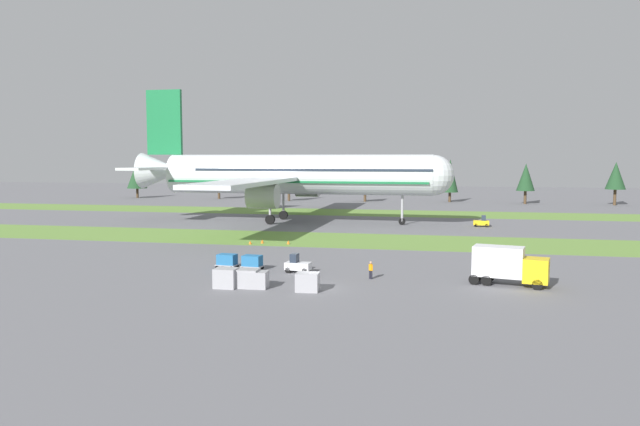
% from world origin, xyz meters
% --- Properties ---
extents(ground_plane, '(400.00, 400.00, 0.00)m').
position_xyz_m(ground_plane, '(0.00, 0.00, 0.00)').
color(ground_plane, slate).
extents(grass_strip_near, '(320.00, 15.73, 0.01)m').
position_xyz_m(grass_strip_near, '(0.00, 32.55, 0.00)').
color(grass_strip_near, olive).
rests_on(grass_strip_near, ground).
extents(grass_strip_far, '(320.00, 15.73, 0.01)m').
position_xyz_m(grass_strip_far, '(0.00, 76.02, 0.00)').
color(grass_strip_far, olive).
rests_on(grass_strip_far, ground).
extents(airliner, '(58.55, 72.31, 24.49)m').
position_xyz_m(airliner, '(-16.33, 54.30, 8.79)').
color(airliner, silver).
rests_on(airliner, ground).
extents(baggage_tug, '(2.70, 1.52, 1.97)m').
position_xyz_m(baggage_tug, '(-3.52, 7.33, 0.81)').
color(baggage_tug, silver).
rests_on(baggage_tug, ground).
extents(cargo_dolly_lead, '(2.32, 1.68, 1.55)m').
position_xyz_m(cargo_dolly_lead, '(-8.52, 7.77, 0.92)').
color(cargo_dolly_lead, '#A3A3A8').
rests_on(cargo_dolly_lead, ground).
extents(cargo_dolly_second, '(2.32, 1.68, 1.55)m').
position_xyz_m(cargo_dolly_second, '(-11.41, 8.02, 0.92)').
color(cargo_dolly_second, '#A3A3A8').
rests_on(cargo_dolly_second, ground).
extents(catering_truck, '(7.29, 3.75, 3.58)m').
position_xyz_m(catering_truck, '(17.11, 5.27, 1.95)').
color(catering_truck, yellow).
rests_on(catering_truck, ground).
extents(pushback_tractor, '(2.62, 1.34, 1.97)m').
position_xyz_m(pushback_tractor, '(17.49, 53.82, 0.81)').
color(pushback_tractor, yellow).
rests_on(pushback_tractor, ground).
extents(ground_crew_marshaller, '(0.44, 0.41, 1.74)m').
position_xyz_m(ground_crew_marshaller, '(4.28, 5.58, 0.95)').
color(ground_crew_marshaller, black).
rests_on(ground_crew_marshaller, ground).
extents(uld_container_0, '(2.09, 1.71, 1.53)m').
position_xyz_m(uld_container_0, '(-5.38, -0.58, 0.77)').
color(uld_container_0, '#A3A3A8').
rests_on(uld_container_0, ground).
extents(uld_container_1, '(2.00, 1.60, 1.79)m').
position_xyz_m(uld_container_1, '(-8.14, -1.08, 0.90)').
color(uld_container_1, '#A3A3A8').
rests_on(uld_container_1, ground).
extents(uld_container_2, '(2.09, 1.71, 1.65)m').
position_xyz_m(uld_container_2, '(-0.55, -0.96, 0.83)').
color(uld_container_2, '#A3A3A8').
rests_on(uld_container_2, ground).
extents(uld_container_3, '(2.03, 1.64, 1.70)m').
position_xyz_m(uld_container_3, '(-6.24, -0.57, 0.85)').
color(uld_container_3, '#A3A3A8').
rests_on(uld_container_3, ground).
extents(taxiway_marker_0, '(0.44, 0.44, 0.52)m').
position_xyz_m(taxiway_marker_0, '(-13.36, 27.06, 0.26)').
color(taxiway_marker_0, orange).
rests_on(taxiway_marker_0, ground).
extents(taxiway_marker_1, '(0.44, 0.44, 0.55)m').
position_xyz_m(taxiway_marker_1, '(-9.63, 26.99, 0.27)').
color(taxiway_marker_1, orange).
rests_on(taxiway_marker_1, ground).
extents(taxiway_marker_2, '(0.44, 0.44, 0.64)m').
position_xyz_m(taxiway_marker_2, '(19.29, 25.87, 0.32)').
color(taxiway_marker_2, orange).
rests_on(taxiway_marker_2, ground).
extents(taxiway_marker_3, '(0.44, 0.44, 0.46)m').
position_xyz_m(taxiway_marker_3, '(-14.73, 25.91, 0.23)').
color(taxiway_marker_3, orange).
rests_on(taxiway_marker_3, ground).
extents(distant_tree_line, '(155.64, 8.97, 11.70)m').
position_xyz_m(distant_tree_line, '(-6.55, 109.45, 6.70)').
color(distant_tree_line, '#4C3823').
rests_on(distant_tree_line, ground).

